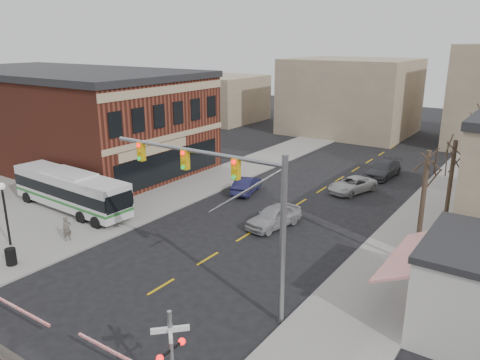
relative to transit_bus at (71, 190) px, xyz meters
The scene contains 18 objects.
ground 15.19m from the transit_bus, 25.97° to the right, with size 160.00×160.00×0.00m, color black.
sidewalk_west 14.08m from the transit_bus, 73.07° to the left, with size 5.00×60.00×0.12m, color gray.
sidewalk_east 26.72m from the transit_bus, 30.12° to the left, with size 5.00×60.00×0.12m, color gray.
brick_building 16.67m from the transit_bus, 145.01° to the left, with size 30.40×15.40×9.60m.
tree_east_a 24.74m from the transit_bus, 12.61° to the left, with size 0.28×0.28×6.75m.
tree_east_b 26.95m from the transit_bus, 25.04° to the left, with size 0.28×0.28×6.30m.
tree_east_c 31.37m from the transit_bus, 38.27° to the left, with size 0.28×0.28×7.20m.
transit_bus is the anchor object (origin of this frame).
traffic_signal_mast 18.46m from the transit_bus, 12.25° to the right, with size 10.16×0.30×8.00m.
rr_crossing_east 22.21m from the transit_bus, 28.61° to the right, with size 5.60×1.36×4.00m.
street_lamp 6.83m from the transit_bus, 70.54° to the right, with size 0.44×0.44×4.11m.
trash_bin 9.21m from the transit_bus, 57.99° to the right, with size 0.60×0.60×0.99m, color black.
car_a 15.51m from the transit_bus, 22.47° to the left, with size 1.81×4.51×1.54m, color #9B9B9F.
car_b 14.07m from the transit_bus, 52.36° to the left, with size 1.47×4.20×1.39m, color #18183D.
car_c 22.84m from the transit_bus, 45.66° to the left, with size 2.14×4.63×1.29m, color silver.
car_d 27.86m from the transit_bus, 53.26° to the left, with size 2.07×5.08×1.47m, color #45464B.
pedestrian_near 6.05m from the transit_bus, 39.36° to the right, with size 0.58×0.38×1.59m, color #5D544B.
pedestrian_far 3.62m from the transit_bus, ahead, with size 0.76×0.59×1.56m, color #2C334E.
Camera 1 is at (15.89, -13.85, 12.64)m, focal length 35.00 mm.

